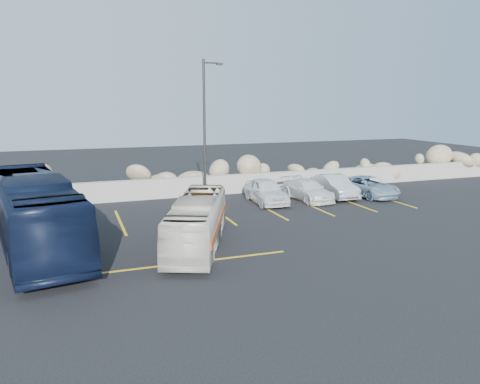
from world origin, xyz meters
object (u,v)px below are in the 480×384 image
object	(u,v)px
car_d	(368,186)
car_b	(334,186)
lamppost	(205,128)
car_c	(308,190)
car_a	(266,191)
vintage_bus	(198,222)
tour_coach	(35,213)

from	to	relation	value
car_d	car_b	bearing A→B (deg)	162.22
lamppost	car_c	world-z (taller)	lamppost
car_a	car_d	size ratio (longest dim) A/B	0.95
vintage_bus	car_d	xyz separation A→B (m)	(12.49, 6.23, -0.41)
lamppost	car_b	xyz separation A→B (m)	(7.89, -0.76, -3.63)
tour_coach	car_c	world-z (taller)	tour_coach
lamppost	car_a	bearing A→B (deg)	-14.82
tour_coach	car_a	world-z (taller)	tour_coach
car_c	car_a	bearing A→B (deg)	174.64
car_a	tour_coach	bearing A→B (deg)	-155.10
car_a	car_b	bearing A→B (deg)	4.67
tour_coach	car_a	xyz separation A→B (m)	(11.89, 4.74, -0.77)
lamppost	car_a	size ratio (longest dim) A/B	1.94
vintage_bus	car_b	xyz separation A→B (m)	(10.38, 6.69, -0.35)
car_d	lamppost	bearing A→B (deg)	167.52
tour_coach	car_b	bearing A→B (deg)	6.39
lamppost	tour_coach	world-z (taller)	lamppost
lamppost	car_c	bearing A→B (deg)	-9.30
car_c	lamppost	bearing A→B (deg)	167.45
lamppost	vintage_bus	size ratio (longest dim) A/B	1.10
vintage_bus	car_a	distance (m)	8.77
car_d	car_c	bearing A→B (deg)	171.04
vintage_bus	car_c	distance (m)	10.64
vintage_bus	car_d	bearing A→B (deg)	48.95
car_d	tour_coach	bearing A→B (deg)	-172.23
vintage_bus	car_a	xyz separation A→B (m)	(5.80, 6.57, -0.31)
car_a	car_c	size ratio (longest dim) A/B	1.01
car_b	car_d	distance (m)	2.16
vintage_bus	tour_coach	world-z (taller)	tour_coach
vintage_bus	car_b	bearing A→B (deg)	55.23
vintage_bus	car_a	bearing A→B (deg)	70.98
vintage_bus	car_c	size ratio (longest dim) A/B	1.77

